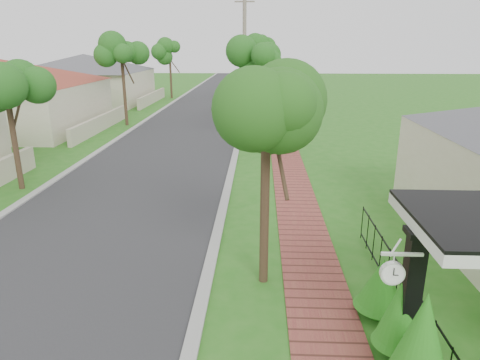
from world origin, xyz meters
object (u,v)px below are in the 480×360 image
(porch_post, at_px, (409,303))
(station_clock, at_px, (393,271))
(utility_pole, at_px, (244,66))
(parked_car_white, at_px, (232,103))
(near_tree, at_px, (266,116))
(parked_car_red, at_px, (238,107))

(porch_post, height_order, station_clock, porch_post)
(porch_post, bearing_deg, utility_pole, 100.09)
(parked_car_white, bearing_deg, near_tree, -89.70)
(porch_post, xyz_separation_m, parked_car_red, (-4.44, 27.46, -0.40))
(porch_post, relative_size, parked_car_red, 0.59)
(porch_post, xyz_separation_m, station_clock, (-0.49, -0.40, 0.83))
(near_tree, bearing_deg, utility_pole, 93.55)
(parked_car_red, height_order, near_tree, near_tree)
(parked_car_red, distance_m, parked_car_white, 1.98)
(station_clock, bearing_deg, utility_pole, 98.59)
(near_tree, xyz_separation_m, station_clock, (2.04, -2.90, -2.04))
(parked_car_white, xyz_separation_m, station_clock, (4.48, -29.77, 1.13))
(parked_car_white, relative_size, station_clock, 7.44)
(porch_post, height_order, parked_car_white, porch_post)
(parked_car_white, bearing_deg, parked_car_red, -79.39)
(parked_car_white, relative_size, near_tree, 0.99)
(porch_post, distance_m, near_tree, 4.57)
(parked_car_red, bearing_deg, utility_pole, -88.88)
(near_tree, height_order, utility_pole, utility_pole)
(parked_car_white, height_order, near_tree, near_tree)
(parked_car_white, height_order, utility_pole, utility_pole)
(parked_car_white, bearing_deg, utility_pole, -86.41)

